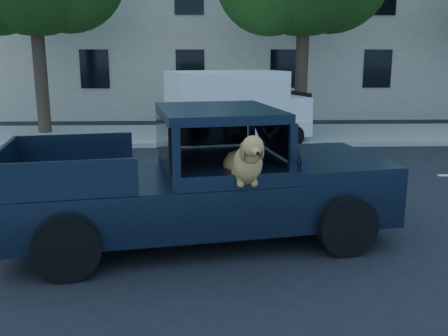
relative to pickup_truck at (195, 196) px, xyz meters
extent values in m
plane|color=black|center=(-1.48, 0.52, -0.70)|extent=(120.00, 120.00, 0.00)
cube|color=gray|center=(-1.48, 9.72, -0.62)|extent=(60.00, 4.00, 0.15)
cylinder|color=#332619|center=(-5.48, 10.12, 1.50)|extent=(0.44, 0.44, 4.40)
cylinder|color=#332619|center=(3.52, 10.12, 1.50)|extent=(0.44, 0.44, 4.40)
cube|color=beige|center=(1.52, 17.02, 3.80)|extent=(26.00, 6.00, 9.00)
cube|color=black|center=(0.09, 0.04, 0.00)|extent=(6.05, 3.19, 0.73)
cube|color=black|center=(2.10, 0.40, 0.45)|extent=(2.02, 2.47, 0.18)
cube|color=black|center=(0.36, 0.09, 1.29)|extent=(2.06, 2.39, 0.13)
cube|color=black|center=(1.24, 0.25, 0.91)|extent=(0.61, 1.92, 0.63)
cube|color=black|center=(0.66, -0.36, 0.21)|extent=(0.71, 0.71, 0.42)
cube|color=black|center=(1.47, -1.11, 0.72)|extent=(0.12, 0.07, 0.18)
cube|color=silver|center=(1.19, 8.09, -0.14)|extent=(4.64, 3.20, 0.51)
cube|color=silver|center=(0.80, 7.96, 0.87)|extent=(3.87, 2.94, 1.52)
cube|color=silver|center=(2.76, 8.64, 0.47)|extent=(1.47, 2.06, 0.71)
cube|color=navy|center=(1.12, 7.04, 0.31)|extent=(3.25, 1.14, 0.18)
cube|color=#9E0F0F|center=(1.12, 7.04, 0.15)|extent=(3.25, 1.14, 0.07)
camera|label=1|loc=(0.18, -7.46, 2.18)|focal=40.00mm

